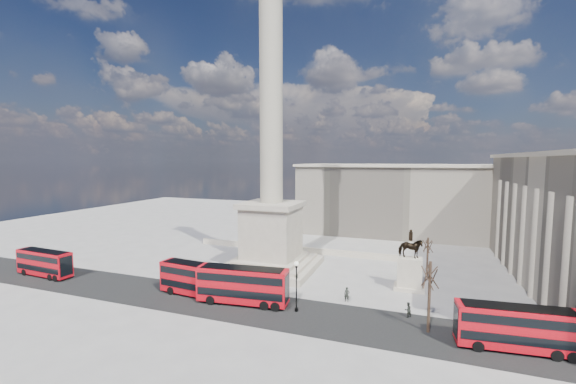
% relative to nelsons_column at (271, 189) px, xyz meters
% --- Properties ---
extents(ground, '(180.00, 180.00, 0.00)m').
position_rel_nelsons_column_xyz_m(ground, '(0.00, -5.00, -12.92)').
color(ground, '#A3A09B').
rests_on(ground, ground).
extents(asphalt_road, '(120.00, 9.00, 0.01)m').
position_rel_nelsons_column_xyz_m(asphalt_road, '(5.00, -15.00, -12.91)').
color(asphalt_road, black).
rests_on(asphalt_road, ground).
extents(nelsons_column, '(14.00, 14.00, 49.85)m').
position_rel_nelsons_column_xyz_m(nelsons_column, '(0.00, 0.00, 0.00)').
color(nelsons_column, '#B9AE9A').
rests_on(nelsons_column, ground).
extents(balustrade_wall, '(40.00, 0.60, 1.10)m').
position_rel_nelsons_column_xyz_m(balustrade_wall, '(0.00, 11.00, -12.37)').
color(balustrade_wall, beige).
rests_on(balustrade_wall, ground).
extents(building_northeast, '(51.00, 17.00, 16.60)m').
position_rel_nelsons_column_xyz_m(building_northeast, '(20.00, 35.00, -4.59)').
color(building_northeast, '#B3A793').
rests_on(building_northeast, ground).
extents(red_bus_a, '(10.68, 3.38, 4.26)m').
position_rel_nelsons_column_xyz_m(red_bus_a, '(-4.51, -14.14, -10.68)').
color(red_bus_a, red).
rests_on(red_bus_a, ground).
extents(red_bus_b, '(11.40, 3.74, 4.54)m').
position_rel_nelsons_column_xyz_m(red_bus_b, '(2.14, -14.39, -10.54)').
color(red_bus_b, red).
rests_on(red_bus_b, ground).
extents(red_bus_c, '(10.44, 3.32, 4.16)m').
position_rel_nelsons_column_xyz_m(red_bus_c, '(30.70, -15.46, -10.74)').
color(red_bus_c, red).
rests_on(red_bus_c, ground).
extents(red_bus_e, '(9.85, 2.79, 3.95)m').
position_rel_nelsons_column_xyz_m(red_bus_e, '(-30.85, -15.21, -10.85)').
color(red_bus_e, red).
rests_on(red_bus_e, ground).
extents(victorian_lamp, '(0.51, 0.51, 5.93)m').
position_rel_nelsons_column_xyz_m(victorian_lamp, '(8.94, -14.26, -9.43)').
color(victorian_lamp, black).
rests_on(victorian_lamp, ground).
extents(equestrian_statue, '(3.97, 2.97, 8.27)m').
position_rel_nelsons_column_xyz_m(equestrian_statue, '(21.19, -2.37, -10.05)').
color(equestrian_statue, beige).
rests_on(equestrian_statue, ground).
extents(bare_tree_near, '(1.77, 1.77, 7.76)m').
position_rel_nelsons_column_xyz_m(bare_tree_near, '(23.18, -14.45, -6.81)').
color(bare_tree_near, '#332319').
rests_on(bare_tree_near, ground).
extents(bare_tree_mid, '(1.67, 1.67, 6.32)m').
position_rel_nelsons_column_xyz_m(bare_tree_mid, '(23.63, 3.88, -7.94)').
color(bare_tree_mid, '#332319').
rests_on(bare_tree_mid, ground).
extents(bare_tree_far, '(1.96, 1.96, 8.00)m').
position_rel_nelsons_column_xyz_m(bare_tree_far, '(37.91, 1.63, -6.61)').
color(bare_tree_far, '#332319').
rests_on(bare_tree_far, ground).
extents(pedestrian_walking, '(0.70, 0.48, 1.84)m').
position_rel_nelsons_column_xyz_m(pedestrian_walking, '(13.95, -9.49, -12.00)').
color(pedestrian_walking, '#242721').
rests_on(pedestrian_walking, ground).
extents(pedestrian_standing, '(1.06, 1.03, 1.72)m').
position_rel_nelsons_column_xyz_m(pedestrian_standing, '(21.16, -11.50, -12.06)').
color(pedestrian_standing, '#242721').
rests_on(pedestrian_standing, ground).
extents(pedestrian_crossing, '(0.73, 0.97, 1.53)m').
position_rel_nelsons_column_xyz_m(pedestrian_crossing, '(6.22, -5.79, -12.15)').
color(pedestrian_crossing, '#242721').
rests_on(pedestrian_crossing, ground).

